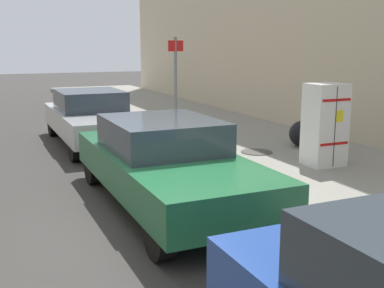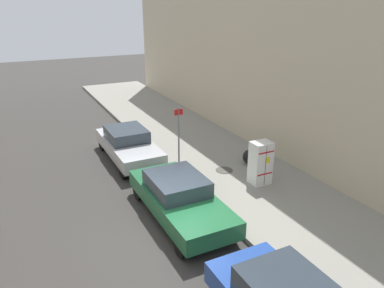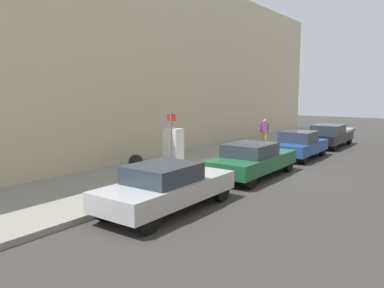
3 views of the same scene
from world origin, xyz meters
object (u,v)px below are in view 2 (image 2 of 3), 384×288
Objects in this scene: parked_sedan_silver at (128,144)px; parked_sedan_green at (179,197)px; discarded_refrigerator at (261,163)px; trash_bag at (250,157)px; street_sign_post at (179,134)px.

parked_sedan_silver is 0.96× the size of parked_sedan_green.
parked_sedan_silver is at bearing -53.16° from discarded_refrigerator.
discarded_refrigerator is 3.64m from parked_sedan_green.
trash_bag is at bearing -152.79° from parked_sedan_green.
street_sign_post is 0.56× the size of parked_sedan_silver.
parked_sedan_green reaches higher than trash_bag.
street_sign_post is 2.70m from parked_sedan_silver.
street_sign_post reaches higher than trash_bag.
parked_sedan_green is (1.50, 3.27, -0.88)m from street_sign_post.
street_sign_post is at bearing -114.65° from parked_sedan_green.
parked_sedan_green is at bearing 65.35° from street_sign_post.
parked_sedan_silver and parked_sedan_green have the same top height.
parked_sedan_green is (0.00, 5.34, 0.00)m from parked_sedan_silver.
parked_sedan_green is at bearing 27.21° from trash_bag.
parked_sedan_silver is at bearing -54.10° from street_sign_post.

